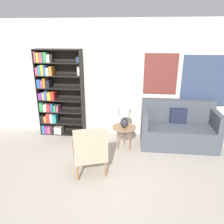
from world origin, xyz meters
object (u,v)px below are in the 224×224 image
Objects in this scene: armchair at (90,149)px; couch at (178,129)px; side_table at (124,129)px; bookshelf at (54,95)px; table_lamp at (124,116)px.

couch is (1.71, 1.34, -0.13)m from armchair.
armchair is 2.18m from couch.
armchair is at bearing -118.40° from side_table.
bookshelf is at bearing 160.25° from side_table.
bookshelf reaches higher than couch.
table_lamp is (1.71, -0.66, -0.22)m from bookshelf.
table_lamp reaches higher than side_table.
bookshelf is 1.89m from side_table.
couch is 1.24m from side_table.
side_table is at bearing -19.75° from bookshelf.
side_table is 1.18× the size of table_lamp.
bookshelf is at bearing 126.46° from armchair.
armchair is 1.77× the size of side_table.
couch is 3.15× the size of side_table.
bookshelf is 1.85m from table_lamp.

